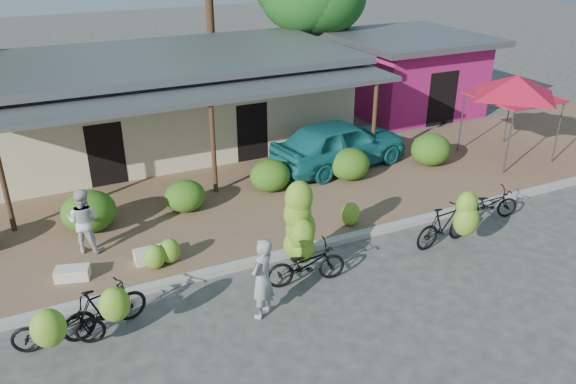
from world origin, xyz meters
name	(u,v)px	position (x,y,z in m)	size (l,w,h in m)	color
ground	(309,305)	(0.00, 0.00, 0.00)	(100.00, 100.00, 0.00)	#423F3D
sidewalk	(229,208)	(0.00, 5.00, 0.06)	(60.00, 6.00, 0.12)	#835D46
curb	(271,257)	(0.00, 2.00, 0.07)	(60.00, 0.25, 0.15)	#A8A399
shop_main	(170,100)	(0.00, 10.93, 1.72)	(13.00, 8.50, 3.35)	beige
shop_pink	(406,72)	(10.50, 10.99, 1.67)	(6.00, 6.00, 3.25)	#B11B61
hedge_1	(89,211)	(-3.75, 5.24, 0.67)	(1.40, 1.26, 1.09)	#275714
hedge_2	(185,196)	(-1.17, 5.28, 0.56)	(1.14, 1.03, 0.89)	#275714
hedge_3	(270,176)	(1.53, 5.47, 0.60)	(1.24, 1.12, 0.97)	#275714
hedge_4	(350,164)	(4.13, 5.16, 0.62)	(1.29, 1.16, 1.00)	#275714
hedge_5	(431,150)	(7.21, 5.03, 0.65)	(1.37, 1.23, 1.07)	#275714
red_canopy	(516,86)	(10.02, 4.49, 2.61)	(3.50, 3.50, 2.86)	#59595E
bike_far_left	(56,328)	(-4.97, 0.76, 0.56)	(1.82, 1.37, 1.35)	black
bike_left	(106,308)	(-4.02, 0.91, 0.61)	(1.81, 1.32, 1.36)	black
bike_center	(302,242)	(0.37, 1.06, 0.93)	(1.93, 1.29, 2.31)	black
bike_right	(451,222)	(4.29, 0.60, 0.74)	(1.85, 1.27, 1.74)	black
bike_far_right	(489,204)	(6.35, 1.40, 0.45)	(1.80, 1.03, 0.89)	black
loose_banana_a	(155,257)	(-2.66, 2.67, 0.43)	(0.50, 0.42, 0.62)	#7BAB2A
loose_banana_b	(170,251)	(-2.28, 2.77, 0.44)	(0.51, 0.43, 0.63)	#7BAB2A
loose_banana_c	(351,214)	(2.57, 2.52, 0.45)	(0.53, 0.45, 0.66)	#7BAB2A
sack_near	(152,255)	(-2.64, 3.06, 0.27)	(0.85, 0.40, 0.30)	silver
sack_far	(72,273)	(-4.47, 3.06, 0.26)	(0.75, 0.38, 0.28)	silver
vendor	(262,278)	(-1.02, 0.12, 0.90)	(0.66, 0.43, 1.81)	gray
bystander	(84,221)	(-3.97, 4.20, 0.95)	(0.80, 0.63, 1.66)	silver
teal_van	(340,144)	(4.36, 6.20, 0.93)	(1.92, 4.76, 1.62)	#186A70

